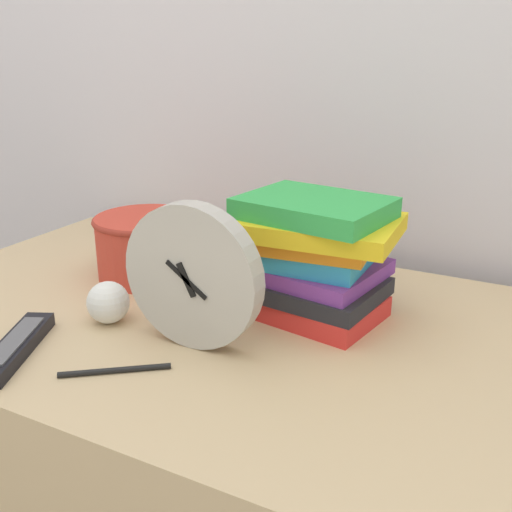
% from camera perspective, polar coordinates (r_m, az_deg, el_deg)
% --- Properties ---
extents(desk, '(1.24, 0.70, 0.70)m').
position_cam_1_polar(desk, '(1.16, -1.69, -21.79)').
color(desk, tan).
rests_on(desk, ground_plane).
extents(desk_clock, '(0.21, 0.03, 0.21)m').
position_cam_1_polar(desk_clock, '(0.85, -6.09, -1.94)').
color(desk_clock, '#B7B2A8').
rests_on(desk_clock, desk).
extents(book_stack, '(0.27, 0.22, 0.19)m').
position_cam_1_polar(book_stack, '(0.96, 5.34, -0.04)').
color(book_stack, red).
rests_on(book_stack, desk).
extents(basket, '(0.19, 0.19, 0.12)m').
position_cam_1_polar(basket, '(1.14, -10.42, 1.15)').
color(basket, '#C63D2D').
rests_on(basket, desk).
extents(tv_remote, '(0.12, 0.19, 0.02)m').
position_cam_1_polar(tv_remote, '(0.92, -21.92, -8.00)').
color(tv_remote, black).
rests_on(tv_remote, desk).
extents(crumpled_paper_ball, '(0.07, 0.07, 0.07)m').
position_cam_1_polar(crumpled_paper_ball, '(0.97, -13.90, -4.30)').
color(crumpled_paper_ball, white).
rests_on(crumpled_paper_ball, desk).
extents(pen, '(0.12, 0.10, 0.01)m').
position_cam_1_polar(pen, '(0.84, -13.28, -10.55)').
color(pen, black).
rests_on(pen, desk).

